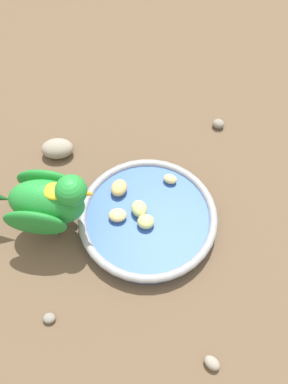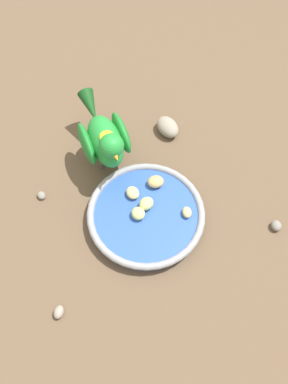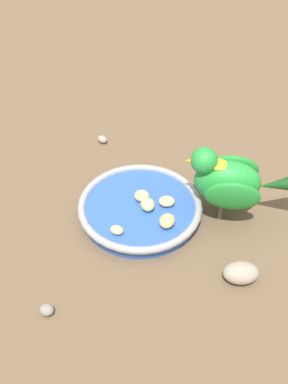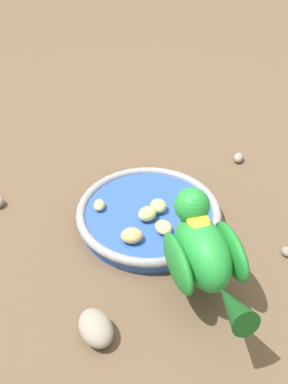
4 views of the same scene
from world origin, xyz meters
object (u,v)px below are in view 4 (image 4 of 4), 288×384
at_px(apple_piece_1, 147,214).
at_px(apple_piece_2, 99,205).
at_px(rock_large, 95,328).
at_px(parrot, 204,252).
at_px(feeding_bowl, 149,215).
at_px(apple_piece_4, 164,227).
at_px(pebble_1, 287,252).
at_px(apple_piece_3, 134,236).
at_px(pebble_0, 239,158).
at_px(apple_piece_0, 158,206).

bearing_deg(apple_piece_1, apple_piece_2, 178.51).
relative_size(apple_piece_1, rock_large, 0.51).
distance_m(apple_piece_1, parrot, 0.16).
relative_size(feeding_bowl, rock_large, 3.91).
height_order(apple_piece_4, pebble_1, apple_piece_4).
xyz_separation_m(apple_piece_4, parrot, (0.08, -0.09, 0.05)).
bearing_deg(apple_piece_2, apple_piece_4, -11.20).
bearing_deg(rock_large, parrot, 42.09).
bearing_deg(apple_piece_1, rock_large, -92.92).
distance_m(feeding_bowl, apple_piece_1, 0.03).
bearing_deg(parrot, feeding_bowl, 9.19).
relative_size(apple_piece_3, pebble_0, 1.34).
bearing_deg(pebble_0, apple_piece_0, -116.67).
distance_m(parrot, pebble_1, 0.19).
bearing_deg(apple_piece_2, apple_piece_1, -1.49).
xyz_separation_m(feeding_bowl, apple_piece_1, (0.00, -0.02, 0.02)).
height_order(apple_piece_2, pebble_1, apple_piece_2).
height_order(apple_piece_2, rock_large, apple_piece_2).
relative_size(apple_piece_2, pebble_0, 0.97).
height_order(apple_piece_2, apple_piece_4, apple_piece_4).
xyz_separation_m(feeding_bowl, pebble_1, (0.23, -0.01, -0.01)).
relative_size(parrot, rock_large, 3.19).
bearing_deg(apple_piece_1, apple_piece_0, 64.15).
xyz_separation_m(apple_piece_1, rock_large, (-0.01, -0.22, -0.02)).
relative_size(feeding_bowl, apple_piece_4, 7.77).
bearing_deg(apple_piece_2, pebble_1, 0.92).
bearing_deg(parrot, pebble_0, -34.43).
relative_size(apple_piece_0, pebble_0, 1.14).
bearing_deg(parrot, apple_piece_3, 32.72).
bearing_deg(feeding_bowl, rock_large, -92.06).
distance_m(pebble_0, pebble_1, 0.26).
distance_m(feeding_bowl, pebble_0, 0.26).
distance_m(apple_piece_0, apple_piece_3, 0.08).
bearing_deg(apple_piece_0, apple_piece_2, -166.88).
distance_m(feeding_bowl, apple_piece_3, 0.07).
relative_size(apple_piece_1, pebble_1, 1.58).
distance_m(apple_piece_0, pebble_1, 0.22).
xyz_separation_m(apple_piece_4, pebble_1, (0.20, 0.03, -0.03)).
bearing_deg(pebble_1, feeding_bowl, 177.54).
bearing_deg(apple_piece_2, apple_piece_3, -36.11).
bearing_deg(feeding_bowl, pebble_1, -2.46).
relative_size(apple_piece_2, apple_piece_4, 0.80).
bearing_deg(apple_piece_2, apple_piece_0, 13.12).
bearing_deg(apple_piece_3, rock_large, -91.80).
height_order(apple_piece_3, rock_large, apple_piece_3).
height_order(apple_piece_1, pebble_0, apple_piece_1).
xyz_separation_m(apple_piece_2, apple_piece_3, (0.08, -0.06, 0.00)).
xyz_separation_m(apple_piece_2, parrot, (0.19, -0.11, 0.06)).
height_order(apple_piece_3, apple_piece_4, apple_piece_3).
bearing_deg(pebble_1, apple_piece_2, -179.08).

